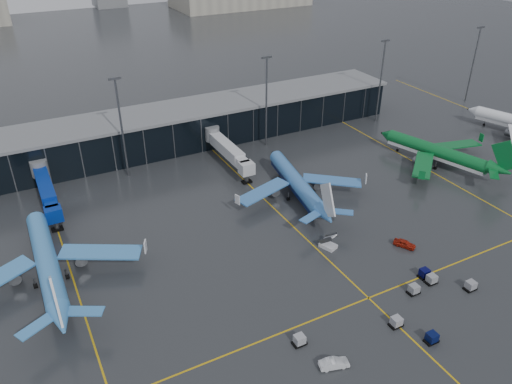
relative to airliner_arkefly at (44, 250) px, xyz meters
name	(u,v)px	position (x,y,z in m)	size (l,w,h in m)	color
ground	(277,267)	(38.58, -16.98, -6.22)	(600.00, 600.00, 0.00)	#282B2D
terminal_pier	(167,129)	(38.58, 45.02, -0.80)	(142.00, 17.00, 10.70)	black
jet_bridges	(46,190)	(3.58, 26.00, -1.67)	(94.00, 27.50, 7.20)	#595B60
flood_masts	(198,111)	(43.58, 33.02, 7.59)	(203.00, 0.50, 25.50)	#595B60
taxi_lines	(293,226)	(48.58, -6.37, -6.21)	(220.00, 120.00, 0.02)	gold
airliner_arkefly	(44,250)	(0.00, 0.00, 0.00)	(35.56, 40.50, 12.45)	#418ED7
airliner_klm_near	(296,174)	(56.10, 4.69, -0.49)	(32.77, 37.32, 11.47)	#3C7AC6
airliner_aer_lingus	(437,144)	(97.35, 1.61, -0.42)	(33.16, 37.76, 11.61)	#0C642A
baggage_carts	(412,303)	(53.78, -36.94, -5.46)	(36.14, 13.93, 1.70)	black
mobile_airstair	(328,244)	(50.88, -16.29, -5.45)	(3.17, 3.76, 3.45)	silver
service_van_red	(405,244)	(64.63, -23.23, -5.47)	(1.77, 4.40, 1.50)	#9D1B0C
service_van_white	(334,363)	(34.37, -41.52, -5.47)	(1.59, 4.56, 1.50)	silver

